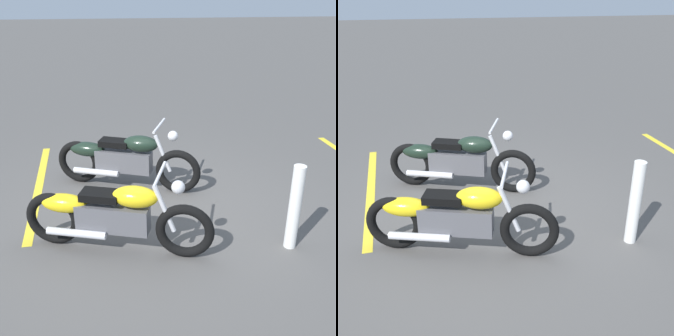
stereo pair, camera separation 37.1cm
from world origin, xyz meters
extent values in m
plane|color=#514F4C|center=(0.00, 0.00, 0.00)|extent=(60.00, 60.00, 0.00)
torus|color=black|center=(0.31, -1.03, 0.34)|extent=(0.67, 0.29, 0.67)
torus|color=black|center=(-1.19, -0.59, 0.34)|extent=(0.67, 0.29, 0.67)
cube|color=#59595E|center=(-0.49, -0.80, 0.42)|extent=(0.87, 0.45, 0.32)
ellipsoid|color=yellow|center=(-0.23, -0.87, 0.72)|extent=(0.58, 0.41, 0.24)
ellipsoid|color=yellow|center=(-1.04, -0.64, 0.56)|extent=(0.60, 0.39, 0.22)
cube|color=black|center=(-0.61, -0.76, 0.70)|extent=(0.49, 0.35, 0.09)
cylinder|color=silver|center=(0.09, -0.97, 0.60)|extent=(0.27, 0.13, 0.56)
cylinder|color=silver|center=(0.04, -0.95, 1.02)|extent=(0.21, 0.61, 0.04)
sphere|color=silver|center=(0.23, -1.01, 0.88)|extent=(0.15, 0.15, 0.15)
cylinder|color=silver|center=(-0.91, -0.82, 0.26)|extent=(0.70, 0.28, 0.09)
torus|color=black|center=(0.44, 0.55, 0.34)|extent=(0.67, 0.33, 0.67)
torus|color=black|center=(-1.02, 1.07, 0.34)|extent=(0.67, 0.33, 0.67)
cube|color=#59595E|center=(-0.34, 0.83, 0.42)|extent=(0.87, 0.49, 0.32)
ellipsoid|color=black|center=(-0.08, 0.74, 0.72)|extent=(0.58, 0.44, 0.24)
ellipsoid|color=black|center=(-0.87, 1.02, 0.56)|extent=(0.61, 0.41, 0.22)
cube|color=black|center=(-0.46, 0.87, 0.70)|extent=(0.50, 0.37, 0.09)
cylinder|color=silver|center=(0.23, 0.63, 0.60)|extent=(0.27, 0.14, 0.56)
cylinder|color=silver|center=(0.18, 0.64, 1.02)|extent=(0.24, 0.60, 0.04)
sphere|color=silver|center=(0.37, 0.58, 0.88)|extent=(0.15, 0.15, 0.15)
cylinder|color=silver|center=(-0.76, 0.83, 0.26)|extent=(0.69, 0.32, 0.09)
cylinder|color=white|center=(1.58, -0.98, 0.52)|extent=(0.14, 0.14, 1.05)
cube|color=yellow|center=(-1.65, 0.95, 0.00)|extent=(0.36, 3.20, 0.01)
camera|label=1|loc=(-0.32, -4.95, 2.92)|focal=44.81mm
camera|label=2|loc=(-0.69, -4.90, 2.92)|focal=44.81mm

